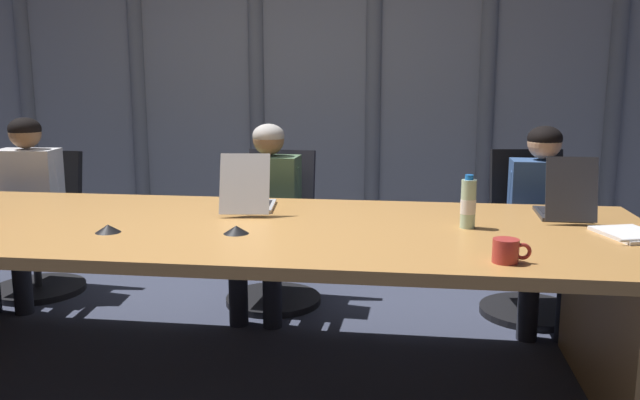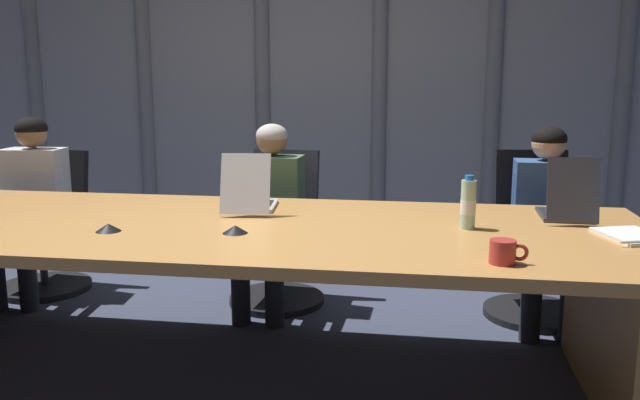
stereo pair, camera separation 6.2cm
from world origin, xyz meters
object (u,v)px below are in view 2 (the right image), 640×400
office_chair_left_mid (279,246)px  conference_mic_right_side (235,229)px  conference_mic_left_side (108,228)px  spiral_notepad (633,236)px  person_center (547,214)px  laptop_center (567,207)px  office_chair_center (535,254)px  water_bottle_primary (468,204)px  laptop_left_mid (250,199)px  person_left_mid (269,206)px  person_left_end (30,196)px  coffee_mug_near (504,252)px  office_chair_left_end (46,237)px

office_chair_left_mid → conference_mic_right_side: 1.34m
conference_mic_left_side → spiral_notepad: size_ratio=0.31×
person_center → laptop_center: bearing=-1.3°
office_chair_center → conference_mic_right_side: office_chair_center is taller
laptop_center → office_chair_left_mid: laptop_center is taller
person_center → water_bottle_primary: 1.01m
laptop_left_mid → office_chair_center: laptop_left_mid is taller
laptop_center → conference_mic_left_side: bearing=107.6°
person_left_mid → person_center: bearing=91.9°
conference_mic_right_side → person_left_end: bearing=146.6°
spiral_notepad → water_bottle_primary: bearing=156.3°
coffee_mug_near → conference_mic_right_side: (-1.09, 0.31, -0.03)m
office_chair_left_mid → person_left_end: (-1.59, -0.16, 0.31)m
laptop_left_mid → laptop_center: (1.54, 0.01, 0.00)m
laptop_left_mid → person_center: 1.68m
coffee_mug_near → conference_mic_right_side: size_ratio=1.26×
laptop_center → water_bottle_primary: laptop_center is taller
person_left_end → conference_mic_left_side: bearing=38.8°
office_chair_center → conference_mic_right_side: size_ratio=8.86×
laptop_center → person_center: 0.61m
laptop_left_mid → water_bottle_primary: size_ratio=1.87×
office_chair_left_mid → water_bottle_primary: water_bottle_primary is taller
office_chair_left_end → spiral_notepad: bearing=76.8°
person_left_mid → conference_mic_right_side: 1.12m
coffee_mug_near → laptop_left_mid: bearing=144.9°
person_left_end → water_bottle_primary: (2.68, -0.87, 0.19)m
person_left_end → spiral_notepad: size_ratio=3.25×
person_left_mid → conference_mic_left_side: 1.25m
water_bottle_primary → conference_mic_left_side: 1.58m
laptop_center → person_center: person_center is taller
laptop_center → office_chair_left_end: size_ratio=0.42×
person_left_end → laptop_center: bearing=73.9°
person_left_mid → office_chair_left_mid: bearing=176.6°
laptop_left_mid → spiral_notepad: bearing=-107.4°
office_chair_left_end → conference_mic_left_side: size_ratio=8.39×
person_center → spiral_notepad: size_ratio=3.18×
laptop_center → person_left_end: size_ratio=0.34×
person_center → conference_mic_right_side: size_ratio=10.32×
person_left_end → water_bottle_primary: 2.82m
water_bottle_primary → spiral_notepad: (0.67, -0.07, -0.10)m
laptop_left_mid → water_bottle_primary: bearing=-110.3°
office_chair_center → person_left_mid: size_ratio=0.86×
laptop_center → conference_mic_left_side: 2.10m
office_chair_left_mid → conference_mic_left_side: office_chair_left_mid is taller
office_chair_center → conference_mic_right_side: (-1.47, -1.27, 0.39)m
spiral_notepad → office_chair_left_mid: bearing=130.5°
office_chair_left_end → coffee_mug_near: 3.22m
coffee_mug_near → conference_mic_right_side: bearing=164.3°
office_chair_left_end → conference_mic_right_side: 2.16m
office_chair_left_mid → person_center: bearing=88.3°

